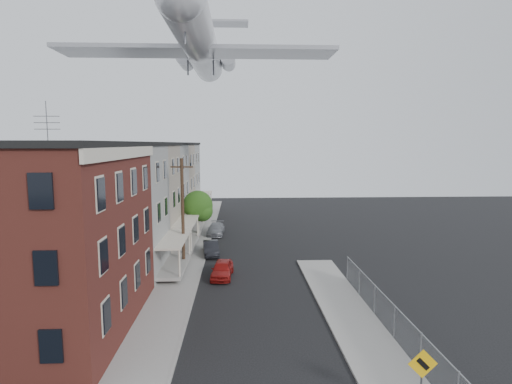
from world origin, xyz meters
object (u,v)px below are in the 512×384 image
airplane (200,45)px  car_mid (211,248)px  car_near (222,269)px  warning_sign (422,373)px  street_tree (199,207)px  car_far (216,229)px  utility_pole (183,211)px

airplane → car_mid: bearing=-24.5°
airplane → car_near: bearing=-73.1°
warning_sign → street_tree: street_tree is taller
car_far → airplane: (-0.72, -7.82, 18.05)m
warning_sign → car_near: 18.14m
car_near → car_far: bearing=99.7°
warning_sign → utility_pole: (-11.20, 19.03, 2.79)m
warning_sign → street_tree: bearing=110.6°
car_mid → utility_pole: bearing=-126.9°
car_far → utility_pole: bearing=-96.8°
utility_pole → car_mid: (2.00, 3.53, -4.05)m
utility_pole → airplane: airplane is taller
car_near → airplane: airplane is taller
street_tree → airplane: airplane is taller
warning_sign → car_mid: warning_sign is taller
car_near → car_mid: 6.41m
warning_sign → car_far: (-9.20, 30.70, -1.25)m
car_mid → car_far: same height
warning_sign → street_tree: (-10.87, 28.95, 1.57)m
car_mid → airplane: (-0.72, 0.33, 18.05)m
car_far → car_mid: bearing=-87.1°
street_tree → car_mid: street_tree is taller
utility_pole → car_near: size_ratio=2.38×
utility_pole → airplane: 14.59m
warning_sign → car_far: bearing=106.7°
car_mid → car_far: size_ratio=0.88×
utility_pole → street_tree: utility_pole is taller
car_mid → car_far: 8.15m
street_tree → utility_pole: bearing=-91.9°
utility_pole → street_tree: bearing=88.1°
car_near → car_far: car_near is taller
car_near → car_far: size_ratio=0.87×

